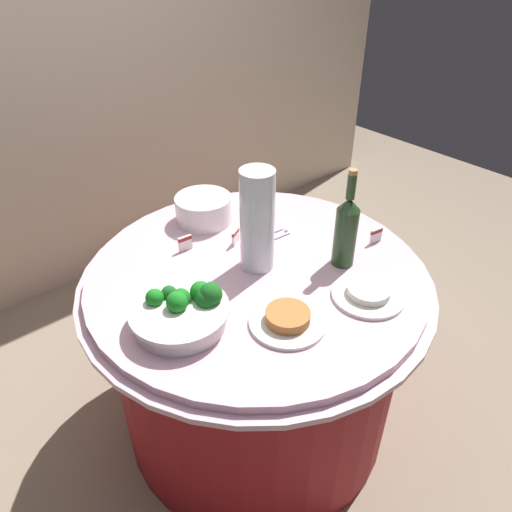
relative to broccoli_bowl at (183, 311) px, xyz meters
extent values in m
plane|color=gray|center=(0.32, 0.06, -0.78)|extent=(6.00, 6.00, 0.00)
cube|color=beige|center=(0.32, 1.46, 0.52)|extent=(4.40, 0.10, 2.60)
cylinder|color=maroon|center=(0.32, 0.06, -0.44)|extent=(1.01, 1.01, 0.69)
cylinder|color=#E0B2C6|center=(0.32, 0.06, -0.08)|extent=(1.16, 1.16, 0.02)
cylinder|color=#E0B2C6|center=(0.32, 0.06, -0.06)|extent=(1.10, 1.10, 0.03)
cylinder|color=white|center=(-0.01, 0.00, -0.02)|extent=(0.26, 0.26, 0.05)
cylinder|color=white|center=(-0.01, 0.00, 0.01)|extent=(0.28, 0.28, 0.01)
sphere|color=#19831E|center=(-0.05, 0.07, 0.03)|extent=(0.05, 0.05, 0.05)
sphere|color=#19621E|center=(0.08, -0.03, 0.04)|extent=(0.07, 0.07, 0.07)
sphere|color=#197F1E|center=(0.07, 0.00, 0.03)|extent=(0.06, 0.06, 0.06)
sphere|color=#19591E|center=(0.00, 0.07, 0.03)|extent=(0.05, 0.05, 0.05)
sphere|color=#19811E|center=(-0.01, 0.00, 0.04)|extent=(0.06, 0.06, 0.06)
sphere|color=#19771E|center=(0.01, 0.02, 0.03)|extent=(0.05, 0.05, 0.05)
sphere|color=#19641E|center=(0.06, -0.03, 0.03)|extent=(0.06, 0.06, 0.06)
cylinder|color=white|center=(0.37, 0.43, -0.04)|extent=(0.21, 0.21, 0.01)
cylinder|color=white|center=(0.37, 0.43, -0.03)|extent=(0.21, 0.21, 0.01)
cylinder|color=white|center=(0.37, 0.43, -0.02)|extent=(0.21, 0.21, 0.01)
cylinder|color=white|center=(0.37, 0.43, -0.01)|extent=(0.21, 0.21, 0.01)
cylinder|color=white|center=(0.37, 0.43, 0.00)|extent=(0.21, 0.21, 0.01)
cylinder|color=white|center=(0.37, 0.43, 0.01)|extent=(0.21, 0.21, 0.01)
cylinder|color=white|center=(0.37, 0.43, 0.02)|extent=(0.21, 0.21, 0.01)
cylinder|color=white|center=(0.37, 0.43, 0.03)|extent=(0.21, 0.21, 0.01)
cylinder|color=white|center=(0.37, 0.43, 0.04)|extent=(0.21, 0.21, 0.01)
cylinder|color=white|center=(0.37, 0.43, 0.05)|extent=(0.21, 0.21, 0.01)
cylinder|color=#213D1D|center=(0.56, -0.10, 0.06)|extent=(0.07, 0.07, 0.20)
cone|color=#213D1D|center=(0.56, -0.10, 0.18)|extent=(0.07, 0.07, 0.04)
cylinder|color=#213D1D|center=(0.56, -0.10, 0.24)|extent=(0.03, 0.03, 0.08)
cylinder|color=#B2844C|center=(0.56, -0.10, 0.28)|extent=(0.03, 0.03, 0.02)
cylinder|color=silver|center=(0.34, 0.08, 0.13)|extent=(0.11, 0.11, 0.34)
sphere|color=#E5B26B|center=(0.36, 0.08, 0.00)|extent=(0.06, 0.06, 0.06)
sphere|color=#E5B26B|center=(0.33, 0.10, 0.00)|extent=(0.06, 0.06, 0.06)
sphere|color=#E5B26B|center=(0.33, 0.06, 0.00)|extent=(0.06, 0.06, 0.06)
sphere|color=#72C64C|center=(0.36, 0.09, 0.05)|extent=(0.06, 0.06, 0.06)
sphere|color=#72C64C|center=(0.32, 0.09, 0.05)|extent=(0.06, 0.06, 0.06)
sphere|color=#72C64C|center=(0.34, 0.06, 0.05)|extent=(0.06, 0.06, 0.06)
sphere|color=red|center=(0.35, 0.10, 0.10)|extent=(0.06, 0.06, 0.06)
sphere|color=red|center=(0.32, 0.07, 0.10)|extent=(0.06, 0.06, 0.06)
sphere|color=red|center=(0.35, 0.06, 0.10)|extent=(0.06, 0.06, 0.06)
sphere|color=#E5B26B|center=(0.33, 0.10, 0.16)|extent=(0.06, 0.06, 0.06)
sphere|color=#E5B26B|center=(0.32, 0.06, 0.16)|extent=(0.06, 0.06, 0.06)
sphere|color=#E5B26B|center=(0.36, 0.07, 0.16)|extent=(0.06, 0.06, 0.06)
sphere|color=#72C64C|center=(0.32, 0.09, 0.21)|extent=(0.06, 0.06, 0.06)
sphere|color=#72C64C|center=(0.33, 0.06, 0.21)|extent=(0.06, 0.06, 0.06)
sphere|color=#72C64C|center=(0.36, 0.08, 0.21)|extent=(0.06, 0.06, 0.06)
cylinder|color=silver|center=(0.48, 0.16, -0.04)|extent=(0.16, 0.02, 0.01)
cylinder|color=silver|center=(0.48, 0.19, -0.04)|extent=(0.16, 0.02, 0.01)
sphere|color=silver|center=(0.56, 0.17, -0.04)|extent=(0.01, 0.01, 0.01)
cylinder|color=white|center=(0.49, -0.27, -0.04)|extent=(0.22, 0.22, 0.01)
cylinder|color=white|center=(0.49, -0.27, -0.02)|extent=(0.13, 0.13, 0.02)
cylinder|color=white|center=(0.22, -0.19, -0.04)|extent=(0.22, 0.22, 0.01)
cylinder|color=#B77038|center=(0.22, -0.19, -0.02)|extent=(0.13, 0.13, 0.03)
cube|color=white|center=(0.75, -0.09, -0.02)|extent=(0.05, 0.02, 0.05)
cube|color=maroon|center=(0.75, -0.09, 0.00)|extent=(0.05, 0.02, 0.01)
cube|color=white|center=(0.37, 0.23, -0.02)|extent=(0.05, 0.03, 0.05)
cube|color=maroon|center=(0.37, 0.23, 0.00)|extent=(0.05, 0.03, 0.01)
cube|color=white|center=(0.21, 0.31, -0.02)|extent=(0.05, 0.01, 0.05)
cube|color=maroon|center=(0.21, 0.31, 0.00)|extent=(0.05, 0.01, 0.01)
camera|label=1|loc=(-0.50, -0.90, 0.89)|focal=33.63mm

